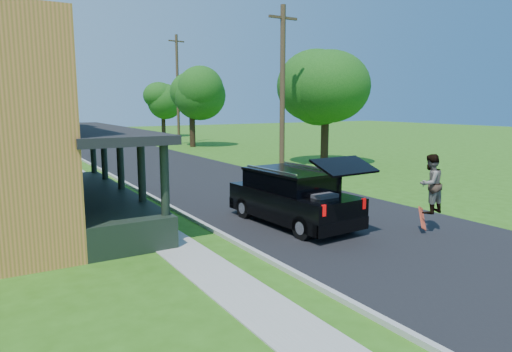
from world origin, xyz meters
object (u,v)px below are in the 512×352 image
black_suv (293,197)px  utility_pole_near (282,88)px  skateboarder (430,184)px  tree_right_near (325,86)px

black_suv → utility_pole_near: (6.06, 9.51, 3.88)m
skateboarder → utility_pole_near: bearing=-108.4°
skateboarder → tree_right_near: bearing=-122.9°
tree_right_near → utility_pole_near: bearing=-156.9°
skateboarder → utility_pole_near: utility_pole_near is taller
tree_right_near → utility_pole_near: (-4.74, -2.02, -0.30)m
skateboarder → tree_right_near: (7.81, 14.52, 3.58)m
tree_right_near → utility_pole_near: 5.17m
black_suv → skateboarder: size_ratio=2.89×
black_suv → utility_pole_near: utility_pole_near is taller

